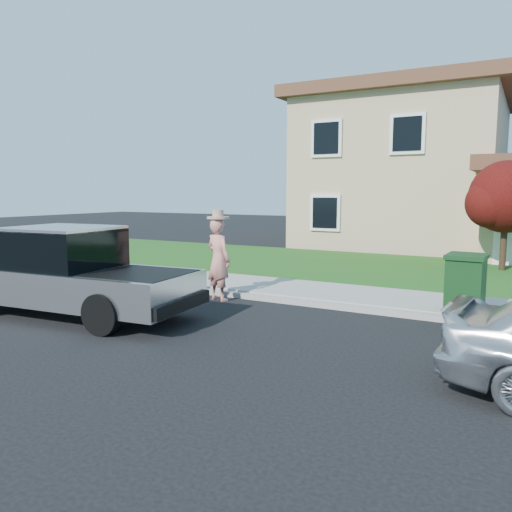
{
  "coord_description": "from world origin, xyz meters",
  "views": [
    {
      "loc": [
        5.23,
        -6.92,
        2.45
      ],
      "look_at": [
        0.54,
        1.59,
        1.2
      ],
      "focal_mm": 35.0,
      "sensor_mm": 36.0,
      "label": 1
    }
  ],
  "objects_px": {
    "woman": "(218,258)",
    "trash_bin": "(466,284)",
    "pickup_truck": "(68,274)",
    "ornamental_tree": "(508,200)"
  },
  "relations": [
    {
      "from": "woman",
      "to": "trash_bin",
      "type": "distance_m",
      "value": 5.16
    },
    {
      "from": "woman",
      "to": "pickup_truck",
      "type": "bearing_deg",
      "value": 71.15
    },
    {
      "from": "ornamental_tree",
      "to": "trash_bin",
      "type": "relative_size",
      "value": 2.88
    },
    {
      "from": "pickup_truck",
      "to": "ornamental_tree",
      "type": "distance_m",
      "value": 12.45
    },
    {
      "from": "trash_bin",
      "to": "woman",
      "type": "bearing_deg",
      "value": -169.56
    },
    {
      "from": "trash_bin",
      "to": "pickup_truck",
      "type": "bearing_deg",
      "value": -152.19
    },
    {
      "from": "woman",
      "to": "ornamental_tree",
      "type": "height_order",
      "value": "ornamental_tree"
    },
    {
      "from": "woman",
      "to": "trash_bin",
      "type": "bearing_deg",
      "value": -155.06
    },
    {
      "from": "pickup_truck",
      "to": "woman",
      "type": "bearing_deg",
      "value": 48.89
    },
    {
      "from": "trash_bin",
      "to": "ornamental_tree",
      "type": "bearing_deg",
      "value": 89.75
    }
  ]
}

